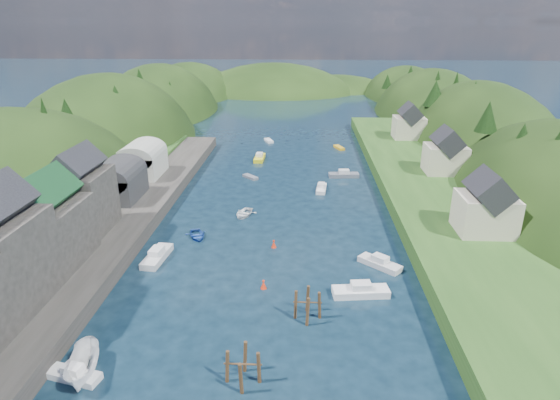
# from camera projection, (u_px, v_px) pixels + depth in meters

# --- Properties ---
(ground) EXTENTS (600.00, 600.00, 0.00)m
(ground) POSITION_uv_depth(u_px,v_px,m) (286.00, 179.00, 89.85)
(ground) COLOR black
(ground) RESTS_ON ground
(hillside_left) EXTENTS (44.00, 245.56, 52.00)m
(hillside_left) POSITION_uv_depth(u_px,v_px,m) (112.00, 175.00, 118.18)
(hillside_left) COLOR black
(hillside_left) RESTS_ON ground
(hillside_right) EXTENTS (36.00, 245.56, 48.00)m
(hillside_right) POSITION_uv_depth(u_px,v_px,m) (474.00, 178.00, 113.67)
(hillside_right) COLOR black
(hillside_right) RESTS_ON ground
(far_hills) EXTENTS (103.00, 68.00, 44.00)m
(far_hills) POSITION_uv_depth(u_px,v_px,m) (299.00, 115.00, 209.32)
(far_hills) COLOR black
(far_hills) RESTS_ON ground
(hill_trees) EXTENTS (90.01, 145.12, 11.65)m
(hill_trees) POSITION_uv_depth(u_px,v_px,m) (290.00, 107.00, 100.22)
(hill_trees) COLOR black
(hill_trees) RESTS_ON ground
(quay_left) EXTENTS (12.00, 110.00, 2.00)m
(quay_left) POSITION_uv_depth(u_px,v_px,m) (98.00, 239.00, 62.65)
(quay_left) COLOR #2D2B28
(quay_left) RESTS_ON ground
(terrace_left_grass) EXTENTS (12.00, 110.00, 2.50)m
(terrace_left_grass) POSITION_uv_depth(u_px,v_px,m) (47.00, 236.00, 62.89)
(terrace_left_grass) COLOR #234719
(terrace_left_grass) RESTS_ON ground
(quayside_buildings) EXTENTS (8.00, 35.84, 12.90)m
(quayside_buildings) POSITION_uv_depth(u_px,v_px,m) (16.00, 242.00, 47.87)
(quayside_buildings) COLOR #2D2B28
(quayside_buildings) RESTS_ON quay_left
(boat_sheds) EXTENTS (7.00, 21.00, 7.50)m
(boat_sheds) POSITION_uv_depth(u_px,v_px,m) (130.00, 167.00, 78.94)
(boat_sheds) COLOR #2D2D30
(boat_sheds) RESTS_ON quay_left
(terrace_right) EXTENTS (16.00, 120.00, 2.40)m
(terrace_right) POSITION_uv_depth(u_px,v_px,m) (431.00, 193.00, 78.90)
(terrace_right) COLOR #234719
(terrace_right) RESTS_ON ground
(right_bank_cottages) EXTENTS (9.00, 59.24, 8.41)m
(right_bank_cottages) POSITION_uv_depth(u_px,v_px,m) (439.00, 153.00, 84.87)
(right_bank_cottages) COLOR beige
(right_bank_cottages) RESTS_ON terrace_right
(piling_cluster_near) EXTENTS (3.18, 2.97, 3.67)m
(piling_cluster_near) POSITION_uv_depth(u_px,v_px,m) (243.00, 370.00, 38.72)
(piling_cluster_near) COLOR #382314
(piling_cluster_near) RESTS_ON ground
(piling_cluster_far) EXTENTS (2.90, 2.74, 3.67)m
(piling_cluster_far) POSITION_uv_depth(u_px,v_px,m) (307.00, 307.00, 47.19)
(piling_cluster_far) COLOR #382314
(piling_cluster_far) RESTS_ON ground
(channel_buoy_near) EXTENTS (0.70, 0.70, 1.10)m
(channel_buoy_near) POSITION_uv_depth(u_px,v_px,m) (264.00, 285.00, 52.72)
(channel_buoy_near) COLOR red
(channel_buoy_near) RESTS_ON ground
(channel_buoy_far) EXTENTS (0.70, 0.70, 1.10)m
(channel_buoy_far) POSITION_uv_depth(u_px,v_px,m) (274.00, 244.00, 62.32)
(channel_buoy_far) COLOR red
(channel_buoy_far) RESTS_ON ground
(moored_boats) EXTENTS (33.77, 99.41, 2.37)m
(moored_boats) POSITION_uv_depth(u_px,v_px,m) (249.00, 248.00, 61.01)
(moored_boats) COLOR navy
(moored_boats) RESTS_ON ground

